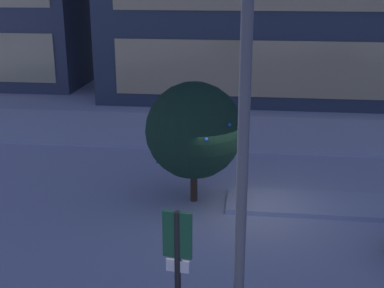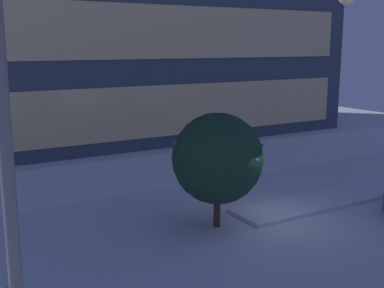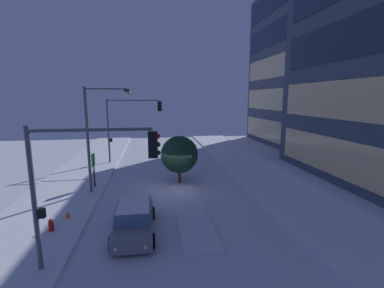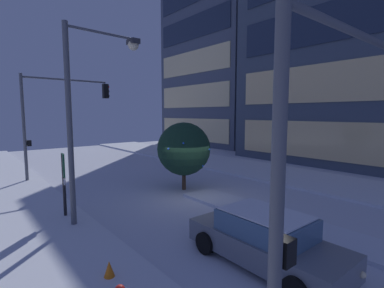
# 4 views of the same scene
# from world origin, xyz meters

# --- Properties ---
(ground) EXTENTS (52.00, 52.00, 0.00)m
(ground) POSITION_xyz_m (0.00, 0.00, 0.00)
(ground) COLOR silver
(curb_strip_far) EXTENTS (52.00, 5.20, 0.14)m
(curb_strip_far) POSITION_xyz_m (0.00, 7.81, 0.07)
(curb_strip_far) COLOR silver
(curb_strip_far) RESTS_ON ground
(median_strip) EXTENTS (9.00, 1.80, 0.14)m
(median_strip) POSITION_xyz_m (4.02, 0.45, 0.07)
(median_strip) COLOR silver
(median_strip) RESTS_ON ground
(decorated_tree_median) EXTENTS (2.91, 2.91, 3.73)m
(decorated_tree_median) POSITION_xyz_m (-1.51, 0.42, 2.27)
(decorated_tree_median) COLOR #473323
(decorated_tree_median) RESTS_ON ground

